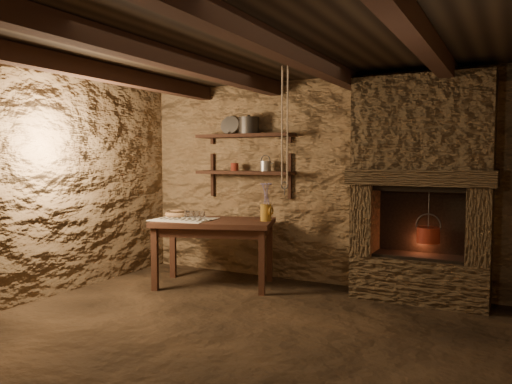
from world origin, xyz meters
The scene contains 24 objects.
floor centered at (0.00, 0.00, 0.00)m, with size 4.50×4.50×0.00m, color black.
back_wall centered at (0.00, 2.00, 1.20)m, with size 4.50×0.04×2.40m, color brown.
front_wall centered at (0.00, -2.00, 1.20)m, with size 4.50×0.04×2.40m, color brown.
left_wall centered at (-2.25, 0.00, 1.20)m, with size 0.04×4.00×2.40m, color brown.
ceiling centered at (0.00, 0.00, 2.40)m, with size 4.50×4.00×0.04m, color black.
beam_far_left centered at (-1.50, 0.00, 2.31)m, with size 0.14×3.95×0.16m, color black.
beam_mid_left centered at (-0.50, 0.00, 2.31)m, with size 0.14×3.95×0.16m, color black.
beam_mid_right centered at (0.50, 0.00, 2.31)m, with size 0.14×3.95×0.16m, color black.
beam_far_right centered at (1.50, 0.00, 2.31)m, with size 0.14×3.95×0.16m, color black.
shelf_lower centered at (-0.85, 1.84, 1.30)m, with size 1.25×0.30×0.04m, color black.
shelf_upper centered at (-0.85, 1.84, 1.75)m, with size 1.25×0.30×0.04m, color black.
hearth centered at (1.25, 1.77, 1.23)m, with size 1.43×0.51×2.30m.
work_table centered at (-0.95, 1.30, 0.41)m, with size 1.51×1.16×0.76m.
linen_cloth centered at (-1.28, 1.17, 0.77)m, with size 0.67×0.54×0.01m, color silver.
pewter_cutlery_row centered at (-1.28, 1.15, 0.78)m, with size 0.56×0.22×0.01m, color gray, non-canonical shape.
drinking_glasses centered at (-1.26, 1.30, 0.82)m, with size 0.22×0.06×0.09m, color silver, non-canonical shape.
stoneware_jug centered at (-0.38, 1.50, 0.95)m, with size 0.14×0.14×0.44m.
wooden_bowl centered at (-1.52, 1.35, 0.80)m, with size 0.30×0.30×0.11m, color olive.
iron_stockpot centered at (-0.79, 1.84, 1.86)m, with size 0.24×0.24×0.18m, color #292725.
tin_pan centered at (-1.12, 1.94, 1.89)m, with size 0.24×0.24×0.03m, color #A5A4A0.
small_kettle centered at (-0.56, 1.84, 1.38)m, with size 0.18×0.13×0.19m, color #A5A4A0, non-canonical shape.
rusty_tin centered at (-0.99, 1.84, 1.37)m, with size 0.10×0.10×0.10m, color #5F1B13.
red_pot centered at (1.34, 1.72, 0.71)m, with size 0.28×0.28×0.54m.
hanging_ropes centered at (0.05, 1.05, 1.80)m, with size 0.08×0.08×1.20m, color tan, non-canonical shape.
Camera 1 is at (2.13, -3.51, 1.47)m, focal length 35.00 mm.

